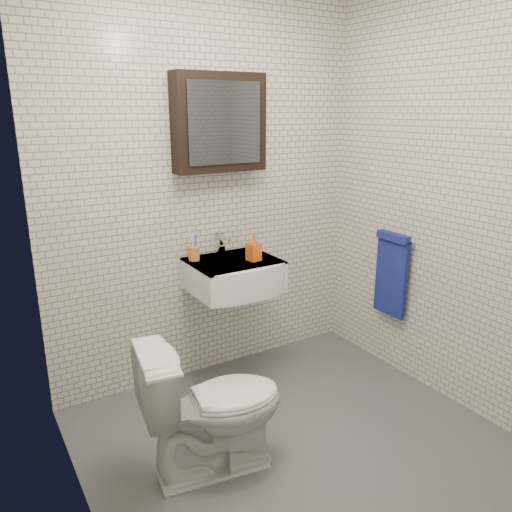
# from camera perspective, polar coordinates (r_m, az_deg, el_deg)

# --- Properties ---
(ground) EXTENTS (2.20, 2.00, 0.01)m
(ground) POSITION_cam_1_polar(r_m,az_deg,el_deg) (2.98, 4.40, -20.26)
(ground) COLOR #505358
(ground) RESTS_ON ground
(room_shell) EXTENTS (2.22, 2.02, 2.51)m
(room_shell) POSITION_cam_1_polar(r_m,az_deg,el_deg) (2.41, 5.17, 8.83)
(room_shell) COLOR silver
(room_shell) RESTS_ON ground
(washbasin) EXTENTS (0.55, 0.50, 0.20)m
(washbasin) POSITION_cam_1_polar(r_m,az_deg,el_deg) (3.20, -2.25, -2.25)
(washbasin) COLOR white
(washbasin) RESTS_ON room_shell
(faucet) EXTENTS (0.06, 0.20, 0.15)m
(faucet) POSITION_cam_1_polar(r_m,az_deg,el_deg) (3.32, -3.94, 1.32)
(faucet) COLOR silver
(faucet) RESTS_ON washbasin
(mirror_cabinet) EXTENTS (0.60, 0.15, 0.60)m
(mirror_cabinet) POSITION_cam_1_polar(r_m,az_deg,el_deg) (3.20, -4.19, 14.93)
(mirror_cabinet) COLOR black
(mirror_cabinet) RESTS_ON room_shell
(towel_rail) EXTENTS (0.09, 0.30, 0.58)m
(towel_rail) POSITION_cam_1_polar(r_m,az_deg,el_deg) (3.52, 15.22, -1.66)
(towel_rail) COLOR silver
(towel_rail) RESTS_ON room_shell
(toothbrush_cup) EXTENTS (0.07, 0.07, 0.20)m
(toothbrush_cup) POSITION_cam_1_polar(r_m,az_deg,el_deg) (3.21, -7.10, 0.37)
(toothbrush_cup) COLOR orange
(toothbrush_cup) RESTS_ON washbasin
(soap_bottle) EXTENTS (0.09, 0.09, 0.17)m
(soap_bottle) POSITION_cam_1_polar(r_m,az_deg,el_deg) (3.17, -0.26, 0.96)
(soap_bottle) COLOR orange
(soap_bottle) RESTS_ON washbasin
(toilet) EXTENTS (0.76, 0.50, 0.72)m
(toilet) POSITION_cam_1_polar(r_m,az_deg,el_deg) (2.61, -4.95, -16.69)
(toilet) COLOR white
(toilet) RESTS_ON ground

